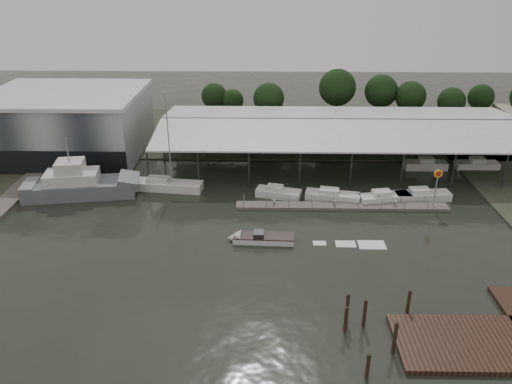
{
  "coord_description": "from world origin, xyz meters",
  "views": [
    {
      "loc": [
        4.8,
        -49.36,
        29.69
      ],
      "look_at": [
        3.64,
        9.33,
        2.5
      ],
      "focal_mm": 35.0,
      "sensor_mm": 36.0,
      "label": 1
    }
  ],
  "objects_px": {
    "shell_fuel_sign": "(437,181)",
    "grey_trawler": "(81,185)",
    "speedboat_underway": "(258,238)",
    "white_sailboat": "(168,185)"
  },
  "relations": [
    {
      "from": "grey_trawler",
      "to": "speedboat_underway",
      "type": "relative_size",
      "value": 0.86
    },
    {
      "from": "white_sailboat",
      "to": "shell_fuel_sign",
      "type": "bearing_deg",
      "value": -1.69
    },
    {
      "from": "shell_fuel_sign",
      "to": "grey_trawler",
      "type": "height_order",
      "value": "grey_trawler"
    },
    {
      "from": "white_sailboat",
      "to": "speedboat_underway",
      "type": "distance_m",
      "value": 19.43
    },
    {
      "from": "grey_trawler",
      "to": "speedboat_underway",
      "type": "distance_m",
      "value": 27.63
    },
    {
      "from": "shell_fuel_sign",
      "to": "white_sailboat",
      "type": "height_order",
      "value": "white_sailboat"
    },
    {
      "from": "shell_fuel_sign",
      "to": "grey_trawler",
      "type": "distance_m",
      "value": 47.91
    },
    {
      "from": "shell_fuel_sign",
      "to": "speedboat_underway",
      "type": "xyz_separation_m",
      "value": [
        -22.95,
        -8.96,
        -3.53
      ]
    },
    {
      "from": "grey_trawler",
      "to": "speedboat_underway",
      "type": "xyz_separation_m",
      "value": [
        24.79,
        -12.16,
        -1.19
      ]
    },
    {
      "from": "shell_fuel_sign",
      "to": "grey_trawler",
      "type": "bearing_deg",
      "value": 176.17
    }
  ]
}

